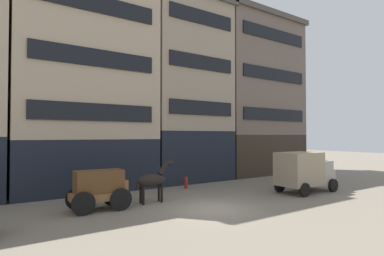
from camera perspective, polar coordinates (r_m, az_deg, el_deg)
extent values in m
plane|color=slate|center=(16.06, 3.90, -14.75)|extent=(120.00, 120.00, 0.00)
cube|color=black|center=(22.81, -19.39, -6.30)|extent=(9.18, 5.25, 3.46)
cube|color=tan|center=(23.66, -19.22, 14.86)|extent=(9.18, 5.25, 13.69)
cube|color=black|center=(20.19, -17.33, 2.81)|extent=(7.71, 0.12, 1.10)
cube|color=black|center=(20.72, -17.26, 12.29)|extent=(7.71, 0.12, 1.10)
cube|color=black|center=(21.78, -17.19, 21.08)|extent=(7.71, 0.12, 1.10)
cube|color=black|center=(26.16, -1.61, -5.07)|extent=(7.00, 5.25, 4.07)
cube|color=gray|center=(26.72, -1.60, 10.91)|extent=(7.00, 5.25, 10.68)
cube|color=#47423D|center=(28.44, -1.59, 21.98)|extent=(7.50, 5.75, 0.50)
cube|color=black|center=(23.99, 1.89, 3.72)|extent=(5.88, 0.12, 1.10)
cube|color=black|center=(24.56, 1.88, 12.01)|extent=(5.88, 0.12, 1.10)
cube|color=black|center=(25.62, 1.88, 19.78)|extent=(5.88, 0.12, 1.10)
cube|color=#33281E|center=(31.54, 11.42, -4.68)|extent=(9.57, 5.25, 3.77)
cube|color=#66564C|center=(32.00, 11.36, 8.87)|extent=(9.57, 5.25, 11.24)
cube|color=#47423D|center=(33.54, 11.30, 18.79)|extent=(10.07, 5.75, 0.50)
cube|color=black|center=(29.74, 15.11, 2.39)|extent=(8.04, 0.12, 1.10)
cube|color=black|center=(30.22, 15.06, 9.50)|extent=(8.04, 0.12, 1.10)
cube|color=black|center=(31.14, 15.02, 16.29)|extent=(8.04, 0.12, 1.10)
cube|color=brown|center=(16.35, -16.84, -11.95)|extent=(2.74, 1.39, 0.36)
cube|color=brown|center=(16.23, -16.82, -9.41)|extent=(2.33, 1.19, 1.10)
cube|color=brown|center=(16.61, -12.95, -10.12)|extent=(0.44, 1.05, 0.50)
cylinder|color=black|center=(17.30, -14.55, -11.88)|extent=(1.10, 0.12, 1.10)
cylinder|color=black|center=(15.98, -12.95, -12.77)|extent=(1.10, 0.12, 1.10)
cylinder|color=black|center=(16.84, -20.52, -12.12)|extent=(1.10, 0.12, 1.10)
cylinder|color=black|center=(15.48, -19.41, -13.09)|extent=(1.10, 0.12, 1.10)
ellipsoid|color=black|center=(17.35, -7.53, -9.54)|extent=(1.72, 0.66, 0.70)
cylinder|color=black|center=(17.59, -5.37, -7.47)|extent=(0.67, 0.34, 0.76)
ellipsoid|color=black|center=(17.74, -4.21, -6.44)|extent=(0.57, 0.26, 0.30)
cylinder|color=black|center=(17.05, -10.03, -10.19)|extent=(0.27, 0.11, 0.65)
cylinder|color=black|center=(17.87, -6.15, -11.82)|extent=(0.14, 0.14, 0.95)
cylinder|color=black|center=(17.55, -5.62, -12.01)|extent=(0.14, 0.14, 0.95)
cylinder|color=black|center=(17.42, -9.47, -12.08)|extent=(0.14, 0.14, 0.95)
cylinder|color=black|center=(17.09, -8.99, -12.29)|extent=(0.14, 0.14, 0.95)
cube|color=gray|center=(22.68, 21.94, -7.47)|extent=(1.42, 1.71, 1.50)
cube|color=gray|center=(23.30, 22.92, -8.04)|extent=(0.91, 1.45, 0.80)
cube|color=gray|center=(21.20, 19.17, -7.11)|extent=(2.82, 1.93, 2.10)
cube|color=silver|center=(23.03, 22.57, -6.74)|extent=(0.21, 1.36, 0.64)
cylinder|color=black|center=(23.70, 20.65, -9.29)|extent=(0.84, 0.23, 0.84)
cylinder|color=black|center=(22.65, 24.62, -9.62)|extent=(0.84, 0.23, 0.84)
cylinder|color=black|center=(21.35, 15.90, -10.21)|extent=(0.84, 0.23, 0.84)
cylinder|color=black|center=(20.19, 20.09, -10.69)|extent=(0.84, 0.23, 0.84)
cylinder|color=black|center=(26.31, 16.40, -8.51)|extent=(0.16, 0.16, 0.85)
cylinder|color=black|center=(26.47, 16.68, -8.47)|extent=(0.16, 0.16, 0.85)
cylinder|color=black|center=(26.31, 16.53, -6.90)|extent=(0.38, 0.38, 0.62)
sphere|color=tan|center=(26.27, 16.52, -5.94)|extent=(0.22, 0.22, 0.22)
cylinder|color=black|center=(26.26, 16.52, -5.73)|extent=(0.28, 0.28, 0.02)
cylinder|color=black|center=(26.26, 16.52, -5.62)|extent=(0.18, 0.18, 0.09)
cylinder|color=maroon|center=(21.91, -1.09, -10.21)|extent=(0.24, 0.24, 0.70)
sphere|color=maroon|center=(21.86, -1.09, -9.26)|extent=(0.22, 0.22, 0.22)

